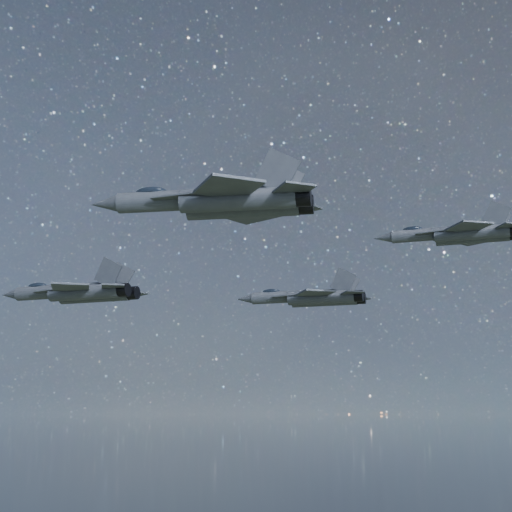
% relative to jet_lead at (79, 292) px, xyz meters
% --- Properties ---
extents(jet_lead, '(19.41, 13.67, 4.91)m').
position_rel_jet_lead_xyz_m(jet_lead, '(0.00, 0.00, 0.00)').
color(jet_lead, '#373C45').
extents(jet_left, '(17.48, 12.24, 4.41)m').
position_rel_jet_lead_xyz_m(jet_left, '(24.38, 15.00, 0.03)').
color(jet_left, '#373C45').
extents(jet_right, '(19.47, 13.25, 4.89)m').
position_rel_jet_lead_xyz_m(jet_right, '(28.73, -19.60, 2.42)').
color(jet_right, '#373C45').
extents(jet_slot, '(15.29, 10.74, 3.86)m').
position_rel_jet_lead_xyz_m(jet_slot, '(44.09, 4.45, 3.78)').
color(jet_slot, '#373C45').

